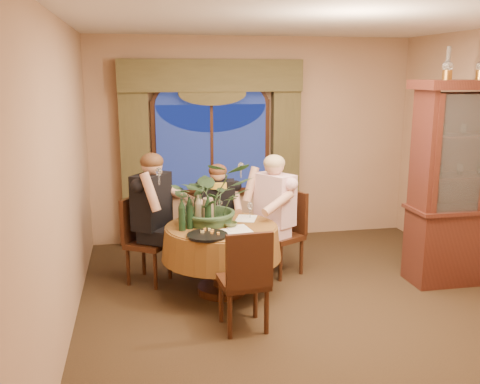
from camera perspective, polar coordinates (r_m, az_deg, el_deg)
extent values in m
plane|color=black|center=(5.53, 7.08, -12.23)|extent=(5.00, 5.00, 0.00)
plane|color=#A17C5E|center=(7.49, 1.45, 5.58)|extent=(4.50, 0.00, 4.50)
plane|color=white|center=(5.05, 7.97, 18.02)|extent=(5.00, 5.00, 0.00)
cube|color=#433E22|center=(7.23, -11.09, 3.33)|extent=(0.38, 0.14, 2.32)
cube|color=#433E22|center=(7.51, 4.85, 3.86)|extent=(0.38, 0.14, 2.32)
cylinder|color=brown|center=(5.73, -1.98, -7.18)|extent=(1.64, 1.64, 0.75)
cube|color=#3A1812|center=(6.40, 23.35, 0.83)|extent=(1.39, 0.55, 2.24)
cube|color=black|center=(6.25, 4.40, -4.51)|extent=(0.57, 0.57, 0.96)
cube|color=black|center=(6.48, -2.03, -3.85)|extent=(0.48, 0.48, 0.96)
cube|color=black|center=(6.07, -9.74, -5.19)|extent=(0.58, 0.58, 0.96)
cube|color=black|center=(4.92, 0.35, -9.24)|extent=(0.45, 0.45, 0.96)
imported|color=#304F2E|center=(5.61, -3.07, 2.46)|extent=(0.87, 0.97, 0.75)
imported|color=#465730|center=(5.56, -1.05, -3.48)|extent=(0.15, 0.15, 0.05)
cylinder|color=black|center=(5.24, -3.50, -4.63)|extent=(0.40, 0.40, 0.02)
cylinder|color=black|center=(5.50, -3.43, -2.15)|extent=(0.07, 0.07, 0.33)
cylinder|color=black|center=(5.48, -5.42, -2.24)|extent=(0.07, 0.07, 0.33)
cylinder|color=tan|center=(5.58, -4.48, -1.96)|extent=(0.07, 0.07, 0.33)
cylinder|color=black|center=(5.42, -6.22, -2.42)|extent=(0.07, 0.07, 0.33)
cylinder|color=black|center=(5.68, -4.57, -1.70)|extent=(0.07, 0.07, 0.33)
cylinder|color=tan|center=(5.65, -6.18, -1.81)|extent=(0.07, 0.07, 0.33)
cube|color=white|center=(5.47, -0.11, -3.96)|extent=(0.25, 0.33, 0.00)
cube|color=white|center=(5.86, 0.67, -2.84)|extent=(0.30, 0.35, 0.00)
cube|color=white|center=(5.31, -1.89, -4.47)|extent=(0.27, 0.34, 0.00)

